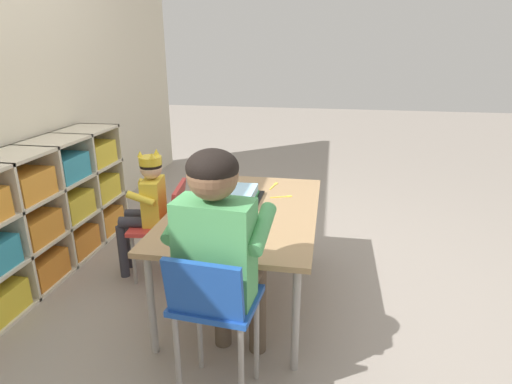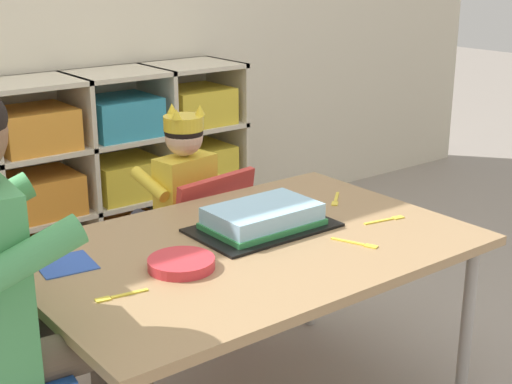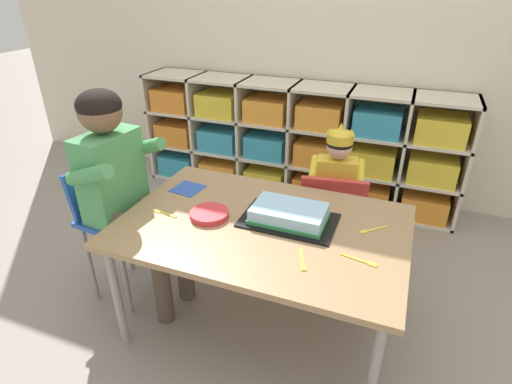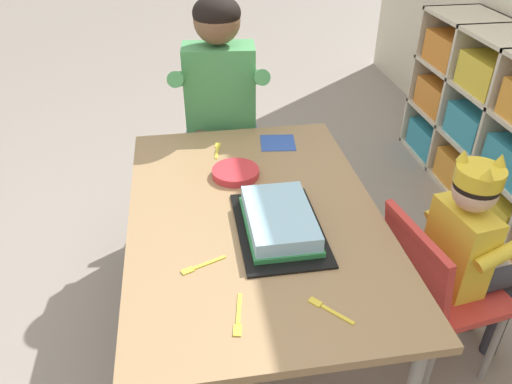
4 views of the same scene
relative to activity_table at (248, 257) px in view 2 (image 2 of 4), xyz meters
The scene contains 11 objects.
activity_table is the anchor object (origin of this frame).
classroom_chair_blue 0.62m from the activity_table, 70.27° to the left, with size 0.41×0.37×0.61m.
child_with_crown 0.69m from the activity_table, 74.28° to the left, with size 0.32×0.32×0.83m.
adult_helper_seated 0.69m from the activity_table, behind, with size 0.45×0.42×1.09m.
birthday_cake_on_tray 0.14m from the activity_table, 31.87° to the left, with size 0.41×0.26×0.07m.
paper_plate_stack 0.24m from the activity_table, behind, with size 0.17×0.17×0.03m, color #DB333D.
paper_napkin_square 0.49m from the activity_table, 160.00° to the left, with size 0.14×0.14×0.00m, color #3356B7.
fork_scattered_mid_table 0.30m from the activity_table, 39.37° to the right, with size 0.06×0.13×0.00m.
fork_beside_plate_stack 0.45m from the activity_table, 14.06° to the right, with size 0.14×0.04×0.00m.
fork_by_napkin 0.46m from the activity_table, 15.04° to the left, with size 0.11×0.10×0.00m.
fork_near_cake_tray 0.45m from the activity_table, 169.62° to the right, with size 0.13×0.03×0.00m.
Camera 2 is at (-1.14, -1.50, 1.33)m, focal length 51.93 mm.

